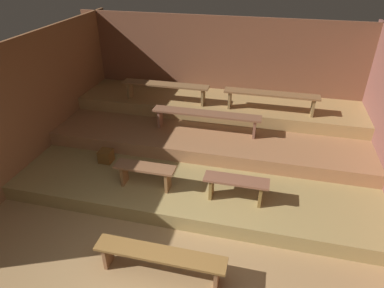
{
  "coord_description": "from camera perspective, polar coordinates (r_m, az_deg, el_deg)",
  "views": [
    {
      "loc": [
        1.1,
        -2.42,
        3.83
      ],
      "look_at": [
        -0.2,
        2.91,
        0.6
      ],
      "focal_mm": 31.66,
      "sensor_mm": 36.0,
      "label": 1
    }
  ],
  "objects": [
    {
      "name": "platform_middle",
      "position": [
        7.39,
        3.58,
        2.76
      ],
      "size": [
        6.3,
        2.58,
        0.27
      ],
      "primitive_type": "cube",
      "color": "#9E6B44",
      "rests_on": "platform_lower"
    },
    {
      "name": "platform_upper",
      "position": [
        7.82,
        4.47,
        6.52
      ],
      "size": [
        6.3,
        1.36,
        0.27
      ],
      "primitive_type": "cube",
      "color": "#A5814C",
      "rests_on": "platform_middle"
    },
    {
      "name": "wall_left",
      "position": [
        7.12,
        -24.65,
        6.39
      ],
      "size": [
        0.06,
        6.12,
        2.5
      ],
      "primitive_type": "cube",
      "color": "brown",
      "rests_on": "ground"
    },
    {
      "name": "ground",
      "position": [
        6.48,
        1.22,
        -6.2
      ],
      "size": [
        7.1,
        6.12,
        0.08
      ],
      "primitive_type": "cube",
      "color": "#9B774C"
    },
    {
      "name": "bench_upper_right",
      "position": [
        7.25,
        13.18,
        7.8
      ],
      "size": [
        1.94,
        0.28,
        0.41
      ],
      "color": "brown",
      "rests_on": "platform_upper"
    },
    {
      "name": "wall_back",
      "position": [
        8.26,
        5.49,
        12.14
      ],
      "size": [
        7.1,
        0.06,
        2.5
      ],
      "primitive_type": "cube",
      "color": "brown",
      "rests_on": "ground"
    },
    {
      "name": "bench_upper_left",
      "position": [
        7.58,
        -4.49,
        9.55
      ],
      "size": [
        1.94,
        0.28,
        0.41
      ],
      "color": "brown",
      "rests_on": "platform_upper"
    },
    {
      "name": "bench_floor_center",
      "position": [
        4.66,
        -5.41,
        -18.45
      ],
      "size": [
        1.75,
        0.28,
        0.41
      ],
      "color": "brown",
      "rests_on": "ground"
    },
    {
      "name": "bench_lower_right",
      "position": [
        5.42,
        7.43,
        -6.82
      ],
      "size": [
        1.02,
        0.28,
        0.41
      ],
      "color": "brown",
      "rests_on": "platform_lower"
    },
    {
      "name": "bench_middle_center",
      "position": [
        6.82,
        2.4,
        4.73
      ],
      "size": [
        2.19,
        0.28,
        0.41
      ],
      "color": "brown",
      "rests_on": "platform_middle"
    },
    {
      "name": "platform_lower",
      "position": [
        6.9,
        2.39,
        -1.95
      ],
      "size": [
        6.3,
        4.04,
        0.27
      ],
      "primitive_type": "cube",
      "color": "#98814B",
      "rests_on": "ground"
    },
    {
      "name": "wooden_crate_lower",
      "position": [
        6.61,
        -14.3,
        -1.99
      ],
      "size": [
        0.24,
        0.24,
        0.24
      ],
      "primitive_type": "cube",
      "color": "brown",
      "rests_on": "platform_lower"
    },
    {
      "name": "bench_lower_left",
      "position": [
        5.72,
        -7.9,
        -4.62
      ],
      "size": [
        1.02,
        0.28,
        0.41
      ],
      "color": "brown",
      "rests_on": "platform_lower"
    }
  ]
}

